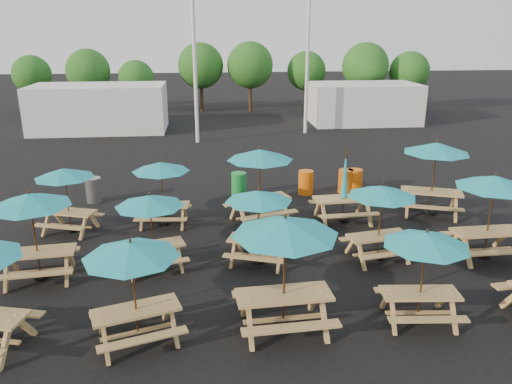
{
  "coord_description": "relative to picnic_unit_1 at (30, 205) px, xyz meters",
  "views": [
    {
      "loc": [
        -1.54,
        -13.55,
        6.09
      ],
      "look_at": [
        0.0,
        1.5,
        1.1
      ],
      "focal_mm": 35.0,
      "sensor_mm": 36.0,
      "label": 1
    }
  ],
  "objects": [
    {
      "name": "waste_bin_1",
      "position": [
        5.49,
        6.06,
        -1.53
      ],
      "size": [
        0.57,
        0.57,
        0.91
      ],
      "primitive_type": "cylinder",
      "color": "#1A9037",
      "rests_on": "ground"
    },
    {
      "name": "tree_5",
      "position": [
        12.06,
        26.33,
        0.98
      ],
      "size": [
        2.94,
        2.94,
        4.45
      ],
      "color": "#382314",
      "rests_on": "ground"
    },
    {
      "name": "mast_0",
      "position": [
        3.84,
        15.66,
        4.01
      ],
      "size": [
        0.2,
        0.2,
        12.0
      ],
      "primitive_type": "cylinder",
      "color": "silver",
      "rests_on": "ground"
    },
    {
      "name": "ground",
      "position": [
        5.84,
        1.66,
        -1.99
      ],
      "size": [
        120.0,
        120.0,
        0.0
      ],
      "primitive_type": "plane",
      "color": "black",
      "rests_on": "ground"
    },
    {
      "name": "picnic_unit_13",
      "position": [
        11.91,
        0.05,
        0.07
      ],
      "size": [
        2.12,
        2.12,
        2.39
      ],
      "rotation": [
        0.0,
        0.0,
        0.03
      ],
      "color": "tan",
      "rests_on": "ground"
    },
    {
      "name": "event_tent_1",
      "position": [
        14.84,
        20.66,
        -0.69
      ],
      "size": [
        7.0,
        4.0,
        2.6
      ],
      "primitive_type": "cube",
      "color": "silver",
      "rests_on": "ground"
    },
    {
      "name": "picnic_unit_14",
      "position": [
        11.86,
        3.45,
        0.19
      ],
      "size": [
        2.79,
        2.79,
        2.54
      ],
      "rotation": [
        0.0,
        0.0,
        -0.35
      ],
      "color": "tan",
      "rests_on": "ground"
    },
    {
      "name": "waste_bin_0",
      "position": [
        0.16,
        5.95,
        -1.53
      ],
      "size": [
        0.57,
        0.57,
        0.91
      ],
      "primitive_type": "cylinder",
      "color": "gray",
      "rests_on": "ground"
    },
    {
      "name": "event_tent_0",
      "position": [
        -2.16,
        19.66,
        -0.59
      ],
      "size": [
        8.0,
        4.0,
        2.8
      ],
      "primitive_type": "cube",
      "color": "silver",
      "rests_on": "ground"
    },
    {
      "name": "tree_3",
      "position": [
        4.09,
        26.37,
        1.42
      ],
      "size": [
        3.36,
        3.36,
        5.09
      ],
      "color": "#382314",
      "rests_on": "ground"
    },
    {
      "name": "picnic_unit_7",
      "position": [
        5.62,
        0.36,
        -0.2
      ],
      "size": [
        2.28,
        2.28,
        2.08
      ],
      "rotation": [
        0.0,
        0.0,
        -0.34
      ],
      "color": "tan",
      "rests_on": "ground"
    },
    {
      "name": "picnic_unit_4",
      "position": [
        2.82,
        0.27,
        -0.2
      ],
      "size": [
        2.2,
        2.2,
        2.08
      ],
      "rotation": [
        0.0,
        0.0,
        0.28
      ],
      "color": "tan",
      "rests_on": "ground"
    },
    {
      "name": "picnic_unit_1",
      "position": [
        0.0,
        0.0,
        0.0
      ],
      "size": [
        2.18,
        2.18,
        2.32
      ],
      "rotation": [
        0.0,
        0.0,
        0.1
      ],
      "color": "tan",
      "rests_on": "ground"
    },
    {
      "name": "picnic_unit_6",
      "position": [
        5.81,
        -2.83,
        0.2
      ],
      "size": [
        2.31,
        2.31,
        2.54
      ],
      "rotation": [
        0.0,
        0.0,
        0.06
      ],
      "color": "tan",
      "rests_on": "ground"
    },
    {
      "name": "picnic_unit_11",
      "position": [
        8.71,
        3.1,
        -0.98
      ],
      "size": [
        2.02,
        1.79,
        2.46
      ],
      "rotation": [
        0.0,
        0.0,
        0.06
      ],
      "color": "tan",
      "rests_on": "ground"
    },
    {
      "name": "picnic_unit_3",
      "position": [
        2.79,
        -2.95,
        -0.09
      ],
      "size": [
        2.38,
        2.38,
        2.21
      ],
      "rotation": [
        0.0,
        0.0,
        0.3
      ],
      "color": "tan",
      "rests_on": "ground"
    },
    {
      "name": "picnic_unit_8",
      "position": [
        5.99,
        3.32,
        0.14
      ],
      "size": [
        2.71,
        2.71,
        2.48
      ],
      "rotation": [
        0.0,
        0.0,
        0.34
      ],
      "color": "tan",
      "rests_on": "ground"
    },
    {
      "name": "waste_bin_4",
      "position": [
        9.99,
        6.08,
        -1.53
      ],
      "size": [
        0.57,
        0.57,
        0.91
      ],
      "primitive_type": "cylinder",
      "color": "orange",
      "rests_on": "ground"
    },
    {
      "name": "tree_2",
      "position": [
        -0.55,
        25.31,
        0.63
      ],
      "size": [
        2.59,
        2.59,
        3.93
      ],
      "color": "#382314",
      "rests_on": "ground"
    },
    {
      "name": "tree_6",
      "position": [
        16.07,
        24.55,
        1.44
      ],
      "size": [
        3.38,
        3.38,
        5.13
      ],
      "color": "#382314",
      "rests_on": "ground"
    },
    {
      "name": "picnic_unit_10",
      "position": [
        8.91,
        0.24,
        -0.14
      ],
      "size": [
        2.13,
        2.13,
        2.15
      ],
      "rotation": [
        0.0,
        0.0,
        0.17
      ],
      "color": "tan",
      "rests_on": "ground"
    },
    {
      "name": "tree_0",
      "position": [
        -8.23,
        26.9,
        0.84
      ],
      "size": [
        2.8,
        2.8,
        4.24
      ],
      "color": "#382314",
      "rests_on": "ground"
    },
    {
      "name": "picnic_unit_5",
      "position": [
        2.86,
        3.41,
        -0.17
      ],
      "size": [
        1.97,
        1.97,
        2.12
      ],
      "rotation": [
        0.0,
        0.0,
        -0.09
      ],
      "color": "tan",
      "rests_on": "ground"
    },
    {
      "name": "waste_bin_2",
      "position": [
        8.06,
        6.07,
        -1.53
      ],
      "size": [
        0.57,
        0.57,
        0.91
      ],
      "primitive_type": "cylinder",
      "color": "orange",
      "rests_on": "ground"
    },
    {
      "name": "picnic_unit_2",
      "position": [
        0.0,
        3.1,
        -0.2
      ],
      "size": [
        2.25,
        2.25,
        2.09
      ],
      "rotation": [
        0.0,
        0.0,
        -0.31
      ],
      "color": "tan",
      "rests_on": "ground"
    },
    {
      "name": "tree_7",
      "position": [
        19.47,
        24.58,
        1.0
      ],
      "size": [
        2.95,
        2.95,
        4.48
      ],
      "color": "#382314",
      "rests_on": "ground"
    },
    {
      "name": "tree_1",
      "position": [
        -3.9,
        25.56,
        1.16
      ],
      "size": [
        3.11,
        3.11,
        4.72
      ],
      "color": "#382314",
      "rests_on": "ground"
    },
    {
      "name": "picnic_unit_9",
      "position": [
        8.77,
        -2.83,
        -0.18
      ],
      "size": [
        1.96,
        1.96,
        2.11
      ],
      "rotation": [
        0.0,
        0.0,
        -0.09
      ],
      "color": "tan",
      "rests_on": "ground"
    },
    {
      "name": "waste_bin_3",
      "position": [
        9.62,
        6.07,
        -1.53
      ],
      "size": [
        0.57,
        0.57,
        0.91
      ],
      "primitive_type": "cylinder",
      "color": "orange",
      "rests_on": "ground"
    },
    {
      "name": "tree_4",
      "position": [
        7.74,
        25.91,
        1.47
      ],
      "size": [
        3.41,
        3.41,
        5.17
      ],
      "color": "#382314",
      "rests_on": "ground"
    },
    {
      "name": "mast_1",
      "position": [
        10.34,
        17.66,
        4.01
      ],
      "size": [
        0.2,
        0.2,
        12.0
      ],
      "primitive_type": "cylinder",
      "color": "silver",
      "rests_on": "ground"
    }
  ]
}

